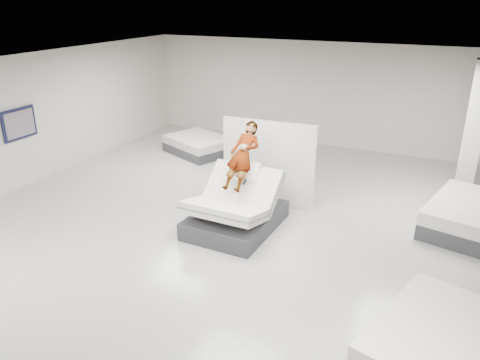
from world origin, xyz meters
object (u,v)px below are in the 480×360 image
Objects in this scene: flat_bed_right_far at (475,218)px; wall_poster at (19,124)px; divider_panel at (268,163)px; flat_bed_right_near at (444,349)px; hero_bed at (235,210)px; column at (474,131)px; flat_bed_left_far at (198,145)px; remote at (245,182)px; person at (243,167)px.

flat_bed_right_far is 2.64× the size of wall_poster.
flat_bed_right_near is at bearing -46.01° from divider_panel.
hero_bed is 5.85m from column.
column is at bearing -0.36° from flat_bed_left_far.
hero_bed reaches higher than remote.
flat_bed_right_near is 0.78× the size of column.
divider_panel is (0.12, 1.45, 0.57)m from hero_bed.
flat_bed_right_near is at bearing -90.96° from column.
wall_poster is at bearing -177.43° from remote.
column reaches higher than flat_bed_left_far.
column reaches higher than flat_bed_right_far.
person is (0.01, 0.32, 0.84)m from hero_bed.
hero_bed is 4.85m from flat_bed_right_far.
column is at bearing 89.04° from flat_bed_right_near.
flat_bed_right_far is at bearing -14.73° from flat_bed_left_far.
wall_poster is (-9.83, 2.26, 1.31)m from flat_bed_right_near.
person is 0.61× the size of flat_bed_right_far.
column reaches higher than divider_panel.
flat_bed_right_far is at bearing 85.35° from flat_bed_right_near.
person is 4.98m from flat_bed_right_near.
flat_bed_right_far is 10.47m from wall_poster.
hero_bed is at bearing 149.99° from flat_bed_right_near.
person is at bearing -97.79° from divider_panel.
remote is at bearing -49.81° from flat_bed_left_far.
wall_poster is at bearing 167.07° from flat_bed_right_near.
flat_bed_right_near is 1.11× the size of flat_bed_left_far.
hero_bed reaches higher than flat_bed_right_far.
wall_poster reaches higher than hero_bed.
wall_poster is (-5.73, -0.11, 1.20)m from hero_bed.
person is 4.81m from flat_bed_right_far.
flat_bed_right_far is (4.44, 1.62, -0.94)m from person.
divider_panel is at bearing 95.67° from remote.
remote is at bearing 0.73° from wall_poster.
person is 5.51m from column.
person is at bearing 122.15° from remote.
flat_bed_right_near is at bearing -31.52° from person.
remote is (0.21, -0.36, -0.16)m from person.
person is at bearing -139.59° from column.
divider_panel reaches higher than flat_bed_left_far.
remote is 1.49m from divider_panel.
column is (-0.25, 1.95, 1.30)m from flat_bed_right_far.
remote is at bearing -8.42° from hero_bed.
divider_panel reaches higher than person.
person is 1.16m from divider_panel.
column is 3.37× the size of wall_poster.
column is at bearing 21.93° from wall_poster.
flat_bed_left_far is at bearing 132.02° from remote.
hero_bed is 1.38× the size of person.
wall_poster is at bearing -122.72° from flat_bed_left_far.
divider_panel is at bearing -173.44° from flat_bed_right_far.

